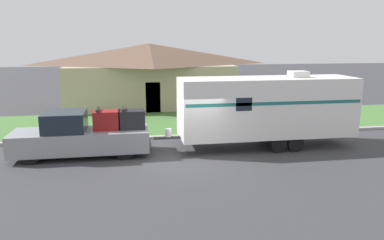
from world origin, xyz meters
TOP-DOWN VIEW (x-y plane):
  - ground_plane at (0.00, 0.00)m, footprint 120.00×120.00m
  - curb_strip at (0.00, 3.75)m, footprint 80.00×0.30m
  - lawn_strip at (0.00, 7.40)m, footprint 80.00×7.00m
  - house_across_street at (-1.02, 14.08)m, footprint 12.98×7.33m
  - pickup_truck at (-4.67, 1.45)m, footprint 5.80×1.96m
  - travel_trailer at (3.57, 1.45)m, footprint 9.22×2.23m
  - mailbox at (-6.00, 4.61)m, footprint 0.48×0.20m

SIDE VIEW (x-z plane):
  - ground_plane at x=0.00m, z-range 0.00..0.00m
  - lawn_strip at x=0.00m, z-range 0.00..0.03m
  - curb_strip at x=0.00m, z-range 0.00..0.14m
  - pickup_truck at x=-4.67m, z-range -0.13..1.92m
  - mailbox at x=-6.00m, z-range 0.37..1.77m
  - travel_trailer at x=3.57m, z-range 0.14..3.65m
  - house_across_street at x=-1.02m, z-range 0.08..4.73m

